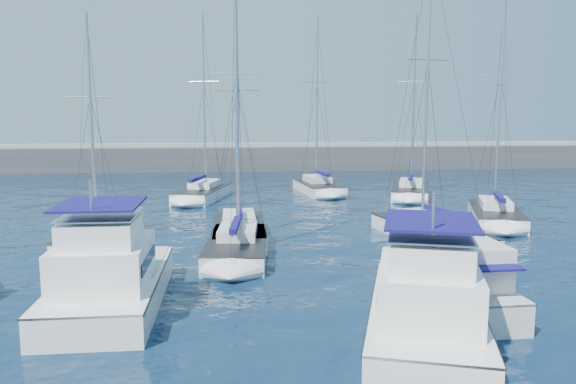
{
  "coord_description": "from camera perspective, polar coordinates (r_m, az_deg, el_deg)",
  "views": [
    {
      "loc": [
        -3.59,
        -21.88,
        7.59
      ],
      "look_at": [
        -0.68,
        9.78,
        3.0
      ],
      "focal_mm": 35.0,
      "sensor_mm": 36.0,
      "label": 1
    }
  ],
  "objects": [
    {
      "name": "motor_yacht_stbd_outer",
      "position": [
        23.01,
        17.15,
        -8.96
      ],
      "size": [
        2.71,
        6.92,
        3.2
      ],
      "rotation": [
        0.0,
        0.0,
        0.04
      ],
      "color": "silver",
      "rests_on": "ground"
    },
    {
      "name": "sailboat_mid_c",
      "position": [
        33.58,
        -5.0,
        -3.97
      ],
      "size": [
        3.03,
        8.0,
        14.06
      ],
      "rotation": [
        0.0,
        0.0,
        0.01
      ],
      "color": "white",
      "rests_on": "ground"
    },
    {
      "name": "sailboat_mid_e",
      "position": [
        41.28,
        20.33,
        -2.14
      ],
      "size": [
        5.52,
        8.83,
        16.03
      ],
      "rotation": [
        0.0,
        0.0,
        -0.32
      ],
      "color": "white",
      "rests_on": "ground"
    },
    {
      "name": "motor_yacht_stbd_inner",
      "position": [
        19.45,
        13.88,
        -11.43
      ],
      "size": [
        6.21,
        9.94,
        4.69
      ],
      "rotation": [
        0.0,
        0.0,
        -0.3
      ],
      "color": "white",
      "rests_on": "ground"
    },
    {
      "name": "sailboat_back_b",
      "position": [
        52.77,
        3.11,
        0.53
      ],
      "size": [
        4.17,
        8.2,
        16.5
      ],
      "rotation": [
        0.0,
        0.0,
        0.13
      ],
      "color": "silver",
      "rests_on": "ground"
    },
    {
      "name": "motor_yacht_port_inner",
      "position": [
        22.95,
        -17.73,
        -8.53
      ],
      "size": [
        3.95,
        9.02,
        4.69
      ],
      "rotation": [
        0.0,
        0.0,
        0.01
      ],
      "color": "white",
      "rests_on": "ground"
    },
    {
      "name": "sailboat_mid_a",
      "position": [
        34.16,
        -19.08,
        -4.21
      ],
      "size": [
        3.44,
        8.06,
        13.39
      ],
      "rotation": [
        0.0,
        0.0,
        0.05
      ],
      "color": "white",
      "rests_on": "ground"
    },
    {
      "name": "breakwater",
      "position": [
        74.26,
        -2.46,
        3.16
      ],
      "size": [
        160.0,
        6.0,
        4.45
      ],
      "color": "#424244",
      "rests_on": "ground"
    },
    {
      "name": "sailboat_mid_d",
      "position": [
        34.3,
        14.22,
        -3.91
      ],
      "size": [
        5.13,
        9.67,
        16.98
      ],
      "rotation": [
        0.0,
        0.0,
        0.22
      ],
      "color": "silver",
      "rests_on": "ground"
    },
    {
      "name": "sailboat_back_a",
      "position": [
        49.53,
        -8.61,
        -0.06
      ],
      "size": [
        5.07,
        8.86,
        16.26
      ],
      "rotation": [
        0.0,
        0.0,
        -0.25
      ],
      "color": "white",
      "rests_on": "ground"
    },
    {
      "name": "sailboat_mid_b",
      "position": [
        29.81,
        -5.15,
        -5.52
      ],
      "size": [
        3.62,
        8.03,
        15.25
      ],
      "rotation": [
        0.0,
        0.0,
        -0.07
      ],
      "color": "silver",
      "rests_on": "ground"
    },
    {
      "name": "sailboat_back_c",
      "position": [
        51.07,
        12.36,
        0.1
      ],
      "size": [
        5.4,
        8.23,
        16.36
      ],
      "rotation": [
        0.0,
        0.0,
        -0.33
      ],
      "color": "white",
      "rests_on": "ground"
    },
    {
      "name": "ground",
      "position": [
        23.44,
        3.92,
        -10.7
      ],
      "size": [
        220.0,
        220.0,
        0.0
      ],
      "primitive_type": "plane",
      "color": "black",
      "rests_on": "ground"
    }
  ]
}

